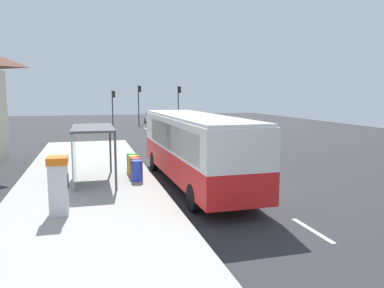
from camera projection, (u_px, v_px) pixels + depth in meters
ground_plane at (170, 146)px, 30.81m from camera, size 56.00×92.00×0.04m
sidewalk_platform at (88, 182)px, 17.65m from camera, size 6.20×30.00×0.18m
lane_stripe_seg_0 at (312, 230)px, 11.74m from camera, size 0.16×2.20×0.01m
lane_stripe_seg_1 at (247, 191)px, 16.52m from camera, size 0.16×2.20×0.01m
lane_stripe_seg_2 at (211, 169)px, 21.30m from camera, size 0.16×2.20×0.01m
lane_stripe_seg_3 at (189, 155)px, 26.09m from camera, size 0.16×2.20×0.01m
lane_stripe_seg_4 at (173, 145)px, 30.87m from camera, size 0.16×2.20×0.01m
lane_stripe_seg_5 at (162, 138)px, 35.65m from camera, size 0.16×2.20×0.01m
lane_stripe_seg_6 at (153, 133)px, 40.44m from camera, size 0.16×2.20×0.01m
lane_stripe_seg_7 at (146, 129)px, 45.22m from camera, size 0.16×2.20×0.01m
bus at (194, 145)px, 17.23m from camera, size 2.70×11.05×3.21m
white_van at (171, 120)px, 40.63m from camera, size 2.19×5.27×2.30m
sedan_near at (153, 118)px, 52.80m from camera, size 1.85×4.41×1.52m
sedan_far at (162, 122)px, 45.98m from camera, size 1.89×4.42×1.52m
ticket_machine at (58, 185)px, 12.61m from camera, size 0.66×0.76×1.94m
recycling_bin_blue at (137, 171)px, 17.52m from camera, size 0.52×0.52×0.95m
recycling_bin_red at (135, 168)px, 18.19m from camera, size 0.52×0.52×0.95m
recycling_bin_yellow at (134, 165)px, 18.86m from camera, size 0.52×0.52×0.95m
recycling_bin_green at (132, 163)px, 19.53m from camera, size 0.52×0.52×0.95m
traffic_light_near_side at (179, 99)px, 51.09m from camera, size 0.49×0.28×5.13m
traffic_light_far_side at (113, 102)px, 49.68m from camera, size 0.49×0.28×4.53m
traffic_light_median at (139, 99)px, 51.29m from camera, size 0.49×0.28×5.23m
bus_shelter at (86, 140)px, 17.19m from camera, size 1.80×4.00×2.50m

